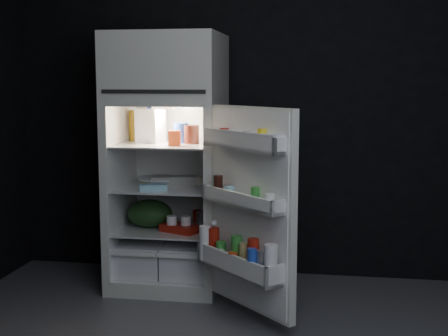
% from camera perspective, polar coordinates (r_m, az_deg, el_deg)
% --- Properties ---
extents(wall_back, '(4.00, 0.00, 2.70)m').
position_cam_1_polar(wall_back, '(4.64, 4.98, 6.62)').
color(wall_back, black).
rests_on(wall_back, ground).
extents(wall_front, '(4.00, 0.00, 2.70)m').
position_cam_1_polar(wall_front, '(1.28, -6.71, 3.02)').
color(wall_front, black).
rests_on(wall_front, ground).
extents(refrigerator, '(0.76, 0.71, 1.78)m').
position_cam_1_polar(refrigerator, '(4.42, -5.10, 1.42)').
color(refrigerator, silver).
rests_on(refrigerator, ground).
extents(fridge_door, '(0.64, 0.64, 1.22)m').
position_cam_1_polar(fridge_door, '(3.71, 2.14, -4.13)').
color(fridge_door, silver).
rests_on(fridge_door, ground).
extents(milk_jug, '(0.19, 0.19, 0.24)m').
position_cam_1_polar(milk_jug, '(4.41, -6.74, 3.87)').
color(milk_jug, white).
rests_on(milk_jug, refrigerator).
extents(mayo_jar, '(0.12, 0.12, 0.14)m').
position_cam_1_polar(mayo_jar, '(4.36, -3.93, 3.21)').
color(mayo_jar, '#1F40AB').
rests_on(mayo_jar, refrigerator).
extents(jam_jar, '(0.12, 0.12, 0.13)m').
position_cam_1_polar(jam_jar, '(4.31, -2.98, 3.08)').
color(jam_jar, black).
rests_on(jam_jar, refrigerator).
extents(amber_bottle, '(0.09, 0.09, 0.22)m').
position_cam_1_polar(amber_bottle, '(4.57, -8.18, 3.86)').
color(amber_bottle, gold).
rests_on(amber_bottle, refrigerator).
extents(small_carton, '(0.09, 0.07, 0.10)m').
position_cam_1_polar(small_carton, '(4.21, -4.56, 2.75)').
color(small_carton, '#C54117').
rests_on(small_carton, refrigerator).
extents(egg_carton, '(0.33, 0.19, 0.07)m').
position_cam_1_polar(egg_carton, '(4.38, -4.67, -1.21)').
color(egg_carton, gray).
rests_on(egg_carton, refrigerator).
extents(pie, '(0.35, 0.35, 0.04)m').
position_cam_1_polar(pie, '(4.46, -5.90, -1.25)').
color(pie, tan).
rests_on(pie, refrigerator).
extents(flat_package, '(0.21, 0.15, 0.04)m').
position_cam_1_polar(flat_package, '(4.23, -6.51, -1.75)').
color(flat_package, '#87BDD2').
rests_on(flat_package, refrigerator).
extents(wrapped_pkg, '(0.13, 0.11, 0.05)m').
position_cam_1_polar(wrapped_pkg, '(4.46, -1.75, -1.14)').
color(wrapped_pkg, '#FAE9CC').
rests_on(wrapped_pkg, refrigerator).
extents(produce_bag, '(0.39, 0.36, 0.20)m').
position_cam_1_polar(produce_bag, '(4.47, -6.80, -4.14)').
color(produce_bag, '#193815').
rests_on(produce_bag, refrigerator).
extents(yogurt_tray, '(0.30, 0.24, 0.05)m').
position_cam_1_polar(yogurt_tray, '(4.32, -4.03, -5.52)').
color(yogurt_tray, '#9B1A0D').
rests_on(yogurt_tray, refrigerator).
extents(small_can_red, '(0.06, 0.06, 0.09)m').
position_cam_1_polar(small_can_red, '(4.60, -2.49, -4.43)').
color(small_can_red, '#9B1A0D').
rests_on(small_can_red, refrigerator).
extents(small_can_silver, '(0.08, 0.08, 0.09)m').
position_cam_1_polar(small_can_silver, '(4.54, -2.16, -4.59)').
color(small_can_silver, silver).
rests_on(small_can_silver, refrigerator).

